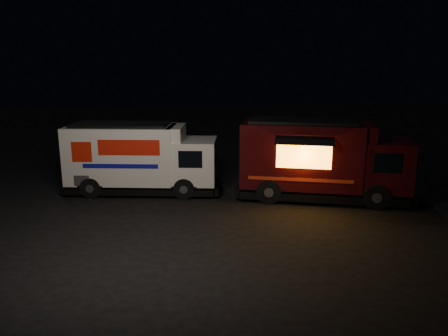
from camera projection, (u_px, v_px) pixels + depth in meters
ground at (216, 217)px, 14.72m from camera, size 80.00×80.00×0.00m
white_truck at (143, 158)px, 17.27m from camera, size 6.31×2.82×2.76m
red_truck at (324, 160)px, 16.44m from camera, size 6.85×3.98×3.00m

